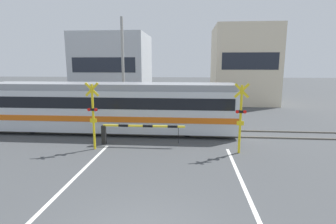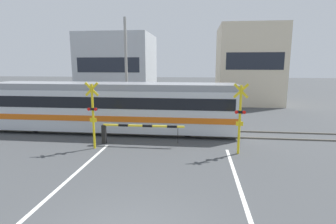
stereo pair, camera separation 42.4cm
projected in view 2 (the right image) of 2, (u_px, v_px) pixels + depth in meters
The scene contains 12 objects.
rail_track_near at pixel (170, 135), 15.07m from camera, with size 50.00×0.10×0.08m.
rail_track_far at pixel (172, 129), 16.48m from camera, with size 50.00×0.10×0.08m.
road_stripe_left at pixel (42, 203), 7.79m from camera, with size 0.14×11.37×0.01m.
road_stripe_right at pixel (249, 216), 7.11m from camera, with size 0.14×11.37×0.01m.
commuter_train at pixel (112, 106), 15.91m from camera, with size 14.94×2.71×2.97m.
crossing_barrier_near at pixel (127, 130), 13.39m from camera, with size 4.28×0.20×1.06m.
crossing_barrier_far at pixel (205, 112), 18.31m from camera, with size 4.28×0.20×1.06m.
crossing_signal_left at pixel (93, 112), 12.58m from camera, with size 0.68×0.15×3.25m.
crossing_signal_right at pixel (240, 116), 11.80m from camera, with size 0.68×0.15×3.25m.
building_left_of_street at pixel (118, 68), 29.39m from camera, with size 7.59×6.97×7.31m.
building_right_of_street at pixel (248, 65), 27.74m from camera, with size 6.26×6.97×7.97m.
utility_pole_streetside at pixel (126, 67), 20.90m from camera, with size 0.22×0.22×7.70m.
Camera 2 is at (1.56, -5.01, 4.07)m, focal length 28.00 mm.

